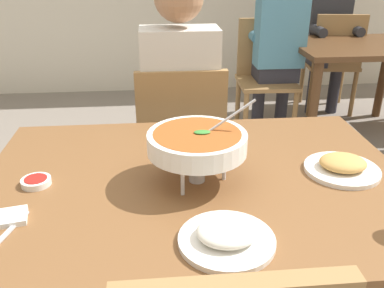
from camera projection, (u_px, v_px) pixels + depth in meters
name	position (u px, v px, depth m)	size (l,w,h in m)	color
dining_table_main	(196.00, 204.00, 1.36)	(1.35, 0.97, 0.73)	brown
chair_diner_main	(181.00, 141.00, 2.11)	(0.44, 0.44, 0.90)	olive
diner_main	(180.00, 94.00, 2.04)	(0.40, 0.45, 1.31)	#2D2D38
curry_bowl	(195.00, 143.00, 1.25)	(0.33, 0.30, 0.26)	silver
rice_plate	(227.00, 236.00, 1.02)	(0.24, 0.24, 0.06)	white
appetizer_plate	(342.00, 166.00, 1.35)	(0.24, 0.24, 0.06)	white
sauce_dish	(36.00, 181.00, 1.28)	(0.09, 0.09, 0.02)	white
napkin_folded	(3.00, 218.00, 1.11)	(0.12, 0.08, 0.02)	white
spoon_utensil	(9.00, 231.00, 1.07)	(0.01, 0.17, 0.01)	silver
dining_table_far	(357.00, 61.00, 3.25)	(1.00, 0.80, 0.73)	#51331C
chair_bg_left	(334.00, 58.00, 3.72)	(0.49, 0.49, 0.90)	olive
chair_bg_middle	(265.00, 70.00, 3.35)	(0.46, 0.46, 0.90)	olive
patron_bg_left	(328.00, 30.00, 3.69)	(0.40, 0.45, 1.31)	#2D2D38
patron_bg_middle	(278.00, 42.00, 3.20)	(0.40, 0.45, 1.31)	#2D2D38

